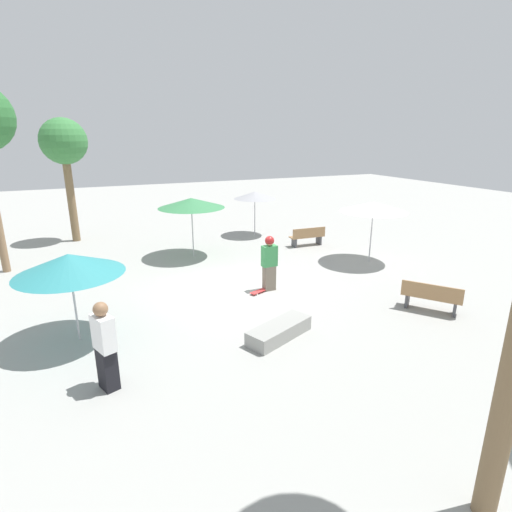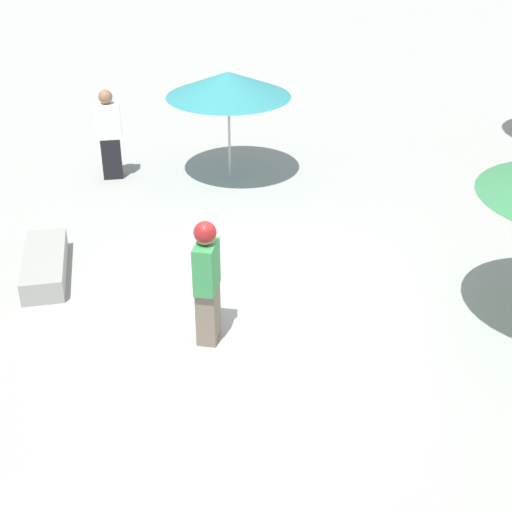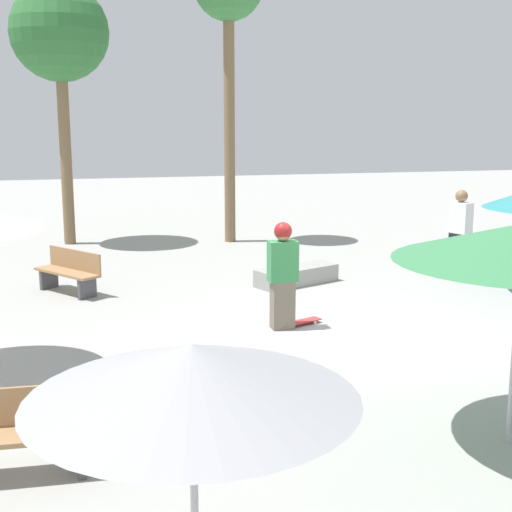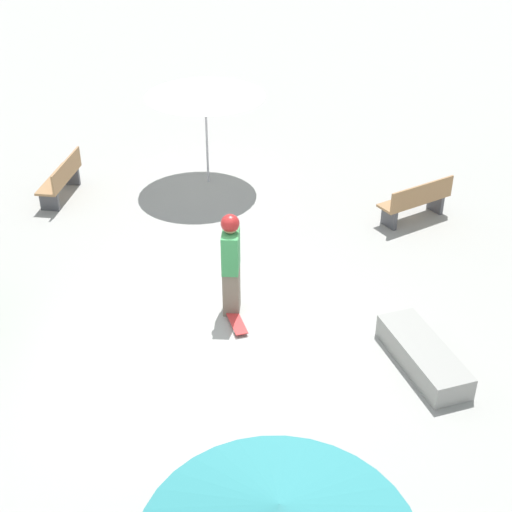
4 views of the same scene
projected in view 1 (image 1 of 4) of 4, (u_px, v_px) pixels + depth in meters
name	position (u px, v px, depth m)	size (l,w,h in m)	color
ground_plane	(235.00, 289.00, 12.90)	(60.00, 60.00, 0.00)	#9E9E99
skater_main	(269.00, 261.00, 12.58)	(0.48, 0.29, 1.78)	#726656
skateboard	(261.00, 291.00, 12.63)	(0.82, 0.48, 0.07)	red
concrete_ledge	(279.00, 331.00, 9.77)	(1.91, 1.28, 0.36)	gray
bench_near	(307.00, 237.00, 17.79)	(1.62, 0.51, 0.85)	#47474C
bench_far	(431.00, 297.00, 11.16)	(1.31, 1.55, 0.85)	#47474C
shade_umbrella_teal	(69.00, 264.00, 9.17)	(2.46, 2.46, 2.18)	#B7B7BC
shade_umbrella_green	(191.00, 203.00, 15.78)	(2.64, 2.64, 2.40)	#B7B7BC
shade_umbrella_grey	(255.00, 195.00, 19.32)	(2.03, 2.03, 2.15)	#B7B7BC
shade_umbrella_white	(374.00, 207.00, 15.07)	(2.55, 2.55, 2.36)	#B7B7BC
palm_tree_right	(64.00, 145.00, 17.55)	(2.01, 2.01, 5.52)	brown
bystander_watching	(105.00, 346.00, 7.61)	(0.44, 0.57, 1.83)	black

